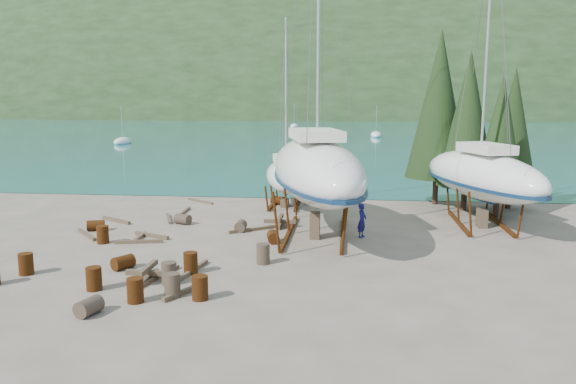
# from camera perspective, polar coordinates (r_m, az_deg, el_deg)

# --- Properties ---
(ground) EXTENTS (600.00, 600.00, 0.00)m
(ground) POSITION_cam_1_polar(r_m,az_deg,el_deg) (25.73, -5.63, -6.53)
(ground) COLOR #5D5449
(ground) RESTS_ON ground
(bay_water) EXTENTS (700.00, 700.00, 0.00)m
(bay_water) POSITION_cam_1_polar(r_m,az_deg,el_deg) (339.29, 5.43, 8.30)
(bay_water) COLOR #176D77
(bay_water) RESTS_ON ground
(far_hill) EXTENTS (800.00, 360.00, 110.00)m
(far_hill) POSITION_cam_1_polar(r_m,az_deg,el_deg) (344.29, 5.44, 8.32)
(far_hill) COLOR black
(far_hill) RESTS_ON ground
(far_house_left) EXTENTS (6.60, 5.60, 5.60)m
(far_house_left) POSITION_cam_1_polar(r_m,az_deg,el_deg) (223.91, -10.79, 8.31)
(far_house_left) COLOR beige
(far_house_left) RESTS_ON ground
(far_house_center) EXTENTS (6.60, 5.60, 5.60)m
(far_house_center) POSITION_cam_1_polar(r_m,az_deg,el_deg) (215.69, -0.46, 8.43)
(far_house_center) COLOR beige
(far_house_center) RESTS_ON ground
(far_house_right) EXTENTS (6.60, 5.60, 5.60)m
(far_house_right) POSITION_cam_1_polar(r_m,az_deg,el_deg) (215.65, 12.99, 8.19)
(far_house_right) COLOR beige
(far_house_right) RESTS_ON ground
(cypress_near_right) EXTENTS (3.60, 3.60, 10.00)m
(cypress_near_right) POSITION_cam_1_polar(r_m,az_deg,el_deg) (36.94, 17.83, 7.05)
(cypress_near_right) COLOR black
(cypress_near_right) RESTS_ON ground
(cypress_mid_right) EXTENTS (3.06, 3.06, 8.50)m
(cypress_mid_right) POSITION_cam_1_polar(r_m,az_deg,el_deg) (35.37, 20.79, 5.39)
(cypress_mid_right) COLOR black
(cypress_mid_right) RESTS_ON ground
(cypress_back_left) EXTENTS (4.14, 4.14, 11.50)m
(cypress_back_left) POSITION_cam_1_polar(r_m,az_deg,el_deg) (38.62, 15.10, 8.56)
(cypress_back_left) COLOR black
(cypress_back_left) RESTS_ON ground
(cypress_far_right) EXTENTS (3.24, 3.24, 9.00)m
(cypress_far_right) POSITION_cam_1_polar(r_m,az_deg,el_deg) (38.63, 21.87, 6.05)
(cypress_far_right) COLOR black
(cypress_far_right) RESTS_ON ground
(moored_boat_left) EXTENTS (2.00, 5.00, 6.05)m
(moored_boat_left) POSITION_cam_1_polar(r_m,az_deg,el_deg) (91.48, -16.45, 4.94)
(moored_boat_left) COLOR white
(moored_boat_left) RESTS_ON ground
(moored_boat_mid) EXTENTS (2.00, 5.00, 6.05)m
(moored_boat_mid) POSITION_cam_1_polar(r_m,az_deg,el_deg) (104.51, 8.93, 5.74)
(moored_boat_mid) COLOR white
(moored_boat_mid) RESTS_ON ground
(moored_boat_far) EXTENTS (2.00, 5.00, 6.05)m
(moored_boat_far) POSITION_cam_1_polar(r_m,az_deg,el_deg) (134.99, 0.64, 6.69)
(moored_boat_far) COLOR white
(moored_boat_far) RESTS_ON ground
(large_sailboat_near) EXTENTS (7.07, 14.32, 21.67)m
(large_sailboat_near) POSITION_cam_1_polar(r_m,az_deg,el_deg) (28.90, 2.88, 2.34)
(large_sailboat_near) COLOR white
(large_sailboat_near) RESTS_ON ground
(large_sailboat_far) EXTENTS (6.56, 11.59, 17.61)m
(large_sailboat_far) POSITION_cam_1_polar(r_m,az_deg,el_deg) (33.10, 19.12, 1.68)
(large_sailboat_far) COLOR white
(large_sailboat_far) RESTS_ON ground
(small_sailboat_shore) EXTENTS (4.16, 7.97, 12.18)m
(small_sailboat_shore) POSITION_cam_1_polar(r_m,az_deg,el_deg) (37.07, -0.28, 1.64)
(small_sailboat_shore) COLOR white
(small_sailboat_shore) RESTS_ON ground
(worker) EXTENTS (0.64, 0.76, 1.78)m
(worker) POSITION_cam_1_polar(r_m,az_deg,el_deg) (29.05, 7.53, -2.89)
(worker) COLOR #131250
(worker) RESTS_ON ground
(drum_1) EXTENTS (0.81, 1.01, 0.58)m
(drum_1) POSITION_cam_1_polar(r_m,az_deg,el_deg) (20.03, -19.57, -10.91)
(drum_1) COLOR #2D2823
(drum_1) RESTS_ON ground
(drum_2) EXTENTS (1.01, 0.82, 0.58)m
(drum_2) POSITION_cam_1_polar(r_m,az_deg,el_deg) (32.09, -18.94, -3.24)
(drum_2) COLOR #502B0D
(drum_2) RESTS_ON ground
(drum_3) EXTENTS (0.58, 0.58, 0.88)m
(drum_3) POSITION_cam_1_polar(r_m,az_deg,el_deg) (20.67, -15.26, -9.61)
(drum_3) COLOR #502B0D
(drum_3) RESTS_ON ground
(drum_4) EXTENTS (1.02, 0.84, 0.58)m
(drum_4) POSITION_cam_1_polar(r_m,az_deg,el_deg) (37.71, -1.02, -0.87)
(drum_4) COLOR #502B0D
(drum_4) RESTS_ON ground
(drum_5) EXTENTS (0.58, 0.58, 0.88)m
(drum_5) POSITION_cam_1_polar(r_m,az_deg,el_deg) (24.42, -2.54, -6.30)
(drum_5) COLOR #2D2823
(drum_5) RESTS_ON ground
(drum_6) EXTENTS (0.76, 0.99, 0.58)m
(drum_6) POSITION_cam_1_polar(r_m,az_deg,el_deg) (27.90, -1.53, -4.59)
(drum_6) COLOR #502B0D
(drum_6) RESTS_ON ground
(drum_7) EXTENTS (0.58, 0.58, 0.88)m
(drum_7) POSITION_cam_1_polar(r_m,az_deg,el_deg) (20.46, -8.93, -9.59)
(drum_7) COLOR #502B0D
(drum_7) RESTS_ON ground
(drum_8) EXTENTS (0.58, 0.58, 0.88)m
(drum_8) POSITION_cam_1_polar(r_m,az_deg,el_deg) (29.23, -18.30, -4.13)
(drum_8) COLOR #502B0D
(drum_8) RESTS_ON ground
(drum_9) EXTENTS (1.03, 0.86, 0.58)m
(drum_9) POSITION_cam_1_polar(r_m,az_deg,el_deg) (32.48, -10.64, -2.73)
(drum_9) COLOR #2D2823
(drum_9) RESTS_ON ground
(drum_10) EXTENTS (0.58, 0.58, 0.88)m
(drum_10) POSITION_cam_1_polar(r_m,az_deg,el_deg) (22.38, -19.11, -8.32)
(drum_10) COLOR #502B0D
(drum_10) RESTS_ON ground
(drum_11) EXTENTS (0.61, 0.90, 0.58)m
(drum_11) POSITION_cam_1_polar(r_m,az_deg,el_deg) (30.37, -4.83, -3.46)
(drum_11) COLOR #2D2823
(drum_11) RESTS_ON ground
(drum_12) EXTENTS (0.96, 1.05, 0.58)m
(drum_12) POSITION_cam_1_polar(r_m,az_deg,el_deg) (24.69, -16.40, -6.87)
(drum_12) COLOR #502B0D
(drum_12) RESTS_ON ground
(drum_13) EXTENTS (0.58, 0.58, 0.88)m
(drum_13) POSITION_cam_1_polar(r_m,az_deg,el_deg) (25.32, -25.08, -6.64)
(drum_13) COLOR #502B0D
(drum_13) RESTS_ON ground
(drum_14) EXTENTS (0.58, 0.58, 0.88)m
(drum_14) POSITION_cam_1_polar(r_m,az_deg,el_deg) (23.47, -9.86, -7.09)
(drum_14) COLOR #502B0D
(drum_14) RESTS_ON ground
(drum_16) EXTENTS (0.58, 0.58, 0.88)m
(drum_16) POSITION_cam_1_polar(r_m,az_deg,el_deg) (20.88, -11.67, -9.27)
(drum_16) COLOR #2D2823
(drum_16) RESTS_ON ground
(drum_17) EXTENTS (0.58, 0.58, 0.88)m
(drum_17) POSITION_cam_1_polar(r_m,az_deg,el_deg) (22.26, -11.99, -8.09)
(drum_17) COLOR #2D2823
(drum_17) RESTS_ON ground
(timber_0) EXTENTS (2.20, 1.72, 0.14)m
(timber_0) POSITION_cam_1_polar(r_m,az_deg,el_deg) (39.11, -8.90, -0.93)
(timber_0) COLOR brown
(timber_0) RESTS_ON ground
(timber_2) EXTENTS (2.21, 1.46, 0.19)m
(timber_2) POSITION_cam_1_polar(r_m,az_deg,el_deg) (34.06, -17.06, -2.76)
(timber_2) COLOR brown
(timber_2) RESTS_ON ground
(timber_3) EXTENTS (0.83, 2.84, 0.15)m
(timber_3) POSITION_cam_1_polar(r_m,az_deg,el_deg) (23.18, -12.97, -8.36)
(timber_3) COLOR brown
(timber_3) RESTS_ON ground
(timber_4) EXTENTS (0.29, 1.73, 0.17)m
(timber_4) POSITION_cam_1_polar(r_m,az_deg,el_deg) (29.69, -14.82, -4.45)
(timber_4) COLOR brown
(timber_4) RESTS_ON ground
(timber_5) EXTENTS (0.65, 3.02, 0.16)m
(timber_5) POSITION_cam_1_polar(r_m,az_deg,el_deg) (23.56, -9.78, -7.94)
(timber_5) COLOR brown
(timber_5) RESTS_ON ground
(timber_6) EXTENTS (1.63, 1.40, 0.19)m
(timber_6) POSITION_cam_1_polar(r_m,az_deg,el_deg) (37.26, 2.85, -1.31)
(timber_6) COLOR brown
(timber_6) RESTS_ON ground
(timber_7) EXTENTS (0.86, 1.45, 0.17)m
(timber_7) POSITION_cam_1_polar(r_m,az_deg,el_deg) (21.02, -11.04, -10.13)
(timber_7) COLOR brown
(timber_7) RESTS_ON ground
(timber_8) EXTENTS (2.10, 1.07, 0.19)m
(timber_8) POSITION_cam_1_polar(r_m,az_deg,el_deg) (29.84, -13.67, -4.32)
(timber_8) COLOR brown
(timber_8) RESTS_ON ground
(timber_9) EXTENTS (0.23, 2.06, 0.15)m
(timber_9) POSITION_cam_1_polar(r_m,az_deg,el_deg) (35.90, -10.40, -1.91)
(timber_9) COLOR brown
(timber_9) RESTS_ON ground
(timber_10) EXTENTS (2.48, 1.82, 0.16)m
(timber_10) POSITION_cam_1_polar(r_m,az_deg,el_deg) (30.47, -3.50, -3.80)
(timber_10) COLOR brown
(timber_10) RESTS_ON ground
(timber_12) EXTENTS (2.31, 0.67, 0.17)m
(timber_12) POSITION_cam_1_polar(r_m,az_deg,el_deg) (28.79, -14.93, -4.90)
(timber_12) COLOR brown
(timber_12) RESTS_ON ground
(timber_15) EXTENTS (1.10, 2.49, 0.15)m
(timber_15) POSITION_cam_1_polar(r_m,az_deg,el_deg) (33.89, -12.02, -2.64)
(timber_15) COLOR brown
(timber_15) RESTS_ON ground
(timber_17) EXTENTS (1.92, 2.06, 0.16)m
(timber_17) POSITION_cam_1_polar(r_m,az_deg,el_deg) (31.06, -19.77, -4.10)
(timber_17) COLOR brown
(timber_17) RESTS_ON ground
(timber_pile_fore) EXTENTS (1.80, 1.80, 0.60)m
(timber_pile_fore) POSITION_cam_1_polar(r_m,az_deg,el_deg) (22.98, -14.03, -7.97)
(timber_pile_fore) COLOR brown
(timber_pile_fore) RESTS_ON ground
(timber_pile_aft) EXTENTS (1.80, 1.80, 0.60)m
(timber_pile_aft) POSITION_cam_1_polar(r_m,az_deg,el_deg) (31.31, -0.82, -3.01)
(timber_pile_aft) COLOR brown
(timber_pile_aft) RESTS_ON ground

